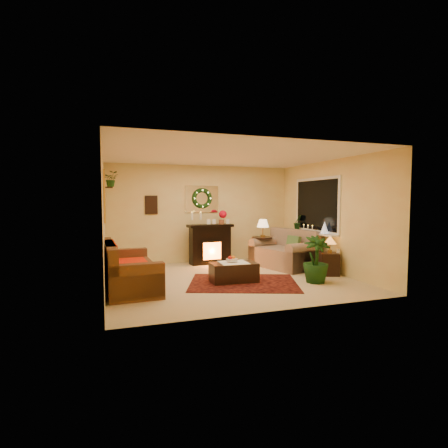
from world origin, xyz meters
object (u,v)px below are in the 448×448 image
object	(u,v)px
sofa	(130,266)
side_table_round	(262,251)
coffee_table	(234,272)
end_table_square	(328,263)
fireplace	(210,243)
loveseat	(283,250)

from	to	relation	value
sofa	side_table_round	bearing A→B (deg)	21.36
coffee_table	sofa	bearing A→B (deg)	177.49
end_table_square	coffee_table	distance (m)	2.24
side_table_round	end_table_square	bearing A→B (deg)	-65.78
sofa	end_table_square	distance (m)	4.28
sofa	fireplace	world-z (taller)	fireplace
side_table_round	loveseat	bearing A→B (deg)	-67.50
fireplace	loveseat	xyz separation A→B (m)	(1.59, -1.04, -0.13)
sofa	coffee_table	distance (m)	2.05
fireplace	coffee_table	distance (m)	2.16
fireplace	coffee_table	bearing A→B (deg)	-97.56
fireplace	side_table_round	xyz separation A→B (m)	(1.32, -0.39, -0.22)
fireplace	sofa	bearing A→B (deg)	-142.14
fireplace	coffee_table	world-z (taller)	fireplace
loveseat	end_table_square	size ratio (longest dim) A/B	3.22
end_table_square	side_table_round	bearing A→B (deg)	114.22
sofa	loveseat	size ratio (longest dim) A/B	1.28
loveseat	end_table_square	xyz separation A→B (m)	(0.53, -1.13, -0.15)
fireplace	side_table_round	size ratio (longest dim) A/B	1.51
end_table_square	coffee_table	size ratio (longest dim) A/B	0.53
fireplace	end_table_square	world-z (taller)	fireplace
fireplace	end_table_square	size ratio (longest dim) A/B	2.11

